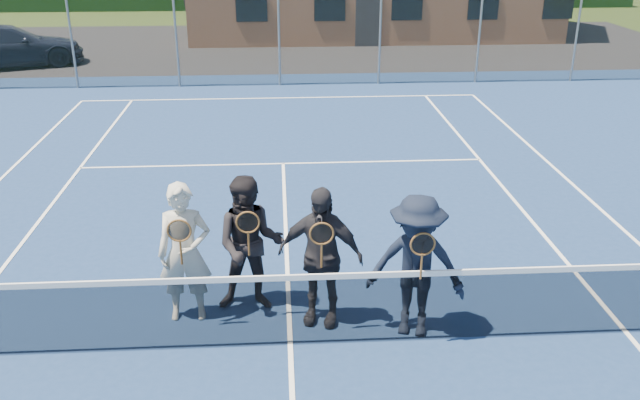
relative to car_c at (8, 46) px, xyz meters
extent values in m
plane|color=#2D4017|center=(9.12, 3.09, -0.69)|extent=(220.00, 220.00, 0.00)
cube|color=navy|center=(9.12, -16.91, -0.68)|extent=(30.00, 30.00, 0.02)
cube|color=black|center=(5.12, 3.09, -0.69)|extent=(40.00, 12.00, 0.01)
imported|color=#181E31|center=(0.00, 0.00, 0.00)|extent=(5.14, 3.50, 1.38)
cube|color=white|center=(9.12, -5.03, -0.67)|extent=(10.97, 0.06, 0.01)
cube|color=white|center=(13.24, -16.91, -0.67)|extent=(0.06, 23.77, 0.01)
cube|color=white|center=(9.12, -10.51, -0.67)|extent=(8.23, 0.06, 0.01)
cube|color=white|center=(9.12, -16.91, -0.67)|extent=(0.06, 12.80, 0.01)
cube|color=black|center=(9.12, -16.91, -0.21)|extent=(11.60, 0.02, 0.88)
cube|color=white|center=(9.12, -16.91, 0.24)|extent=(11.60, 0.03, 0.07)
cylinder|color=slate|center=(3.12, -3.41, 0.81)|extent=(0.07, 0.07, 3.00)
cylinder|color=slate|center=(6.12, -3.41, 0.81)|extent=(0.07, 0.07, 3.00)
cylinder|color=slate|center=(9.12, -3.41, 0.81)|extent=(0.07, 0.07, 3.00)
cylinder|color=slate|center=(12.12, -3.41, 0.81)|extent=(0.07, 0.07, 3.00)
cylinder|color=slate|center=(15.12, -3.41, 0.81)|extent=(0.07, 0.07, 3.00)
cylinder|color=slate|center=(18.12, -3.41, 0.81)|extent=(0.07, 0.07, 3.00)
cube|color=black|center=(9.12, -3.41, 0.81)|extent=(30.00, 0.03, 3.00)
cube|color=#2D2D33|center=(12.62, 3.07, 0.31)|extent=(1.00, 0.06, 2.00)
cube|color=black|center=(8.12, 3.07, 0.81)|extent=(1.20, 0.06, 1.00)
cube|color=black|center=(11.12, 3.07, 0.81)|extent=(1.20, 0.06, 1.00)
cube|color=black|center=(14.12, 3.07, 0.81)|extent=(1.20, 0.06, 1.00)
cube|color=black|center=(17.12, 3.07, 0.81)|extent=(1.20, 0.06, 1.00)
cube|color=black|center=(20.12, 3.07, 0.81)|extent=(1.20, 0.06, 1.00)
imported|color=beige|center=(7.86, -16.20, 0.23)|extent=(0.67, 0.46, 1.80)
torus|color=brown|center=(7.86, -16.47, 0.66)|extent=(0.29, 0.02, 0.29)
cylinder|color=black|center=(7.86, -16.47, 0.66)|extent=(0.25, 0.00, 0.25)
cylinder|color=brown|center=(7.86, -16.47, 0.38)|extent=(0.03, 0.03, 0.32)
imported|color=black|center=(8.65, -16.01, 0.23)|extent=(0.90, 0.71, 1.80)
torus|color=brown|center=(8.65, -16.28, 0.66)|extent=(0.29, 0.02, 0.29)
cylinder|color=black|center=(8.65, -16.28, 0.66)|extent=(0.25, 0.00, 0.25)
cylinder|color=brown|center=(8.65, -16.28, 0.38)|extent=(0.03, 0.03, 0.32)
imported|color=#222227|center=(9.51, -16.38, 0.23)|extent=(1.14, 0.72, 1.80)
torus|color=brown|center=(9.51, -16.65, 0.66)|extent=(0.29, 0.02, 0.29)
cylinder|color=black|center=(9.51, -16.65, 0.66)|extent=(0.25, 0.00, 0.25)
cylinder|color=brown|center=(9.51, -16.65, 0.38)|extent=(0.03, 0.03, 0.32)
imported|color=black|center=(10.62, -16.73, 0.23)|extent=(1.31, 0.97, 1.80)
torus|color=brown|center=(10.62, -17.00, 0.66)|extent=(0.29, 0.02, 0.29)
cylinder|color=black|center=(10.62, -17.00, 0.66)|extent=(0.25, 0.00, 0.25)
cylinder|color=brown|center=(10.62, -17.00, 0.38)|extent=(0.03, 0.03, 0.32)
camera|label=1|loc=(9.05, -23.68, 4.03)|focal=38.00mm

